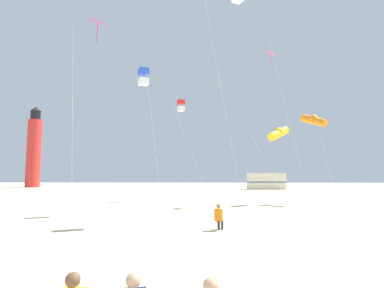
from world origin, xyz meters
The scene contains 9 objects.
kite_flyer_standing centered at (1.04, 7.39, 0.61)m, with size 0.43×0.56×1.16m.
kite_tube_orange centered at (10.06, 21.07, 7.26)m, with size 2.55×2.79×7.97m.
kite_box_blue centered at (-3.67, 13.86, 9.04)m, with size 1.74×1.75×9.63m.
kite_tube_gold centered at (6.81, 20.43, 6.04)m, with size 3.53×3.51×6.74m.
kite_box_scarlet centered at (-1.89, 24.48, 9.41)m, with size 3.51×3.18×10.00m.
kite_diamond_rainbow centered at (6.41, 20.01, 12.35)m, with size 3.40×3.28×13.25m.
kite_diamond_magenta centered at (-5.64, 9.85, 10.48)m, with size 2.17×2.17×11.19m.
lighthouse_distant centered at (-34.78, 57.52, 7.84)m, with size 2.80×2.80×16.80m.
rv_van_cream centered at (11.27, 49.56, 1.39)m, with size 6.58×2.76×2.80m.
Camera 1 is at (0.38, -7.00, 2.41)m, focal length 29.85 mm.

